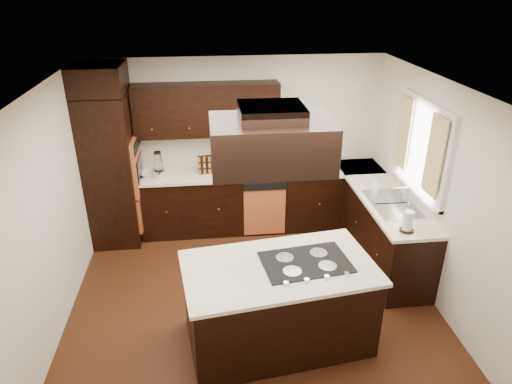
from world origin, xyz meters
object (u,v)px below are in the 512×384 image
(oven_column, at_px, (112,170))
(island, at_px, (278,306))
(range_hood, at_px, (271,144))
(spice_rack, at_px, (209,164))

(oven_column, xyz_separation_m, island, (1.96, -2.33, -0.62))
(oven_column, xyz_separation_m, range_hood, (1.88, -2.25, 1.10))
(oven_column, height_order, spice_rack, oven_column)
(oven_column, height_order, range_hood, range_hood)
(island, relative_size, spice_rack, 5.76)
(oven_column, bearing_deg, island, -49.89)
(island, xyz_separation_m, spice_rack, (-0.62, 2.43, 0.61))
(oven_column, bearing_deg, range_hood, -50.26)
(oven_column, relative_size, range_hood, 2.02)
(range_hood, distance_m, spice_rack, 2.66)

